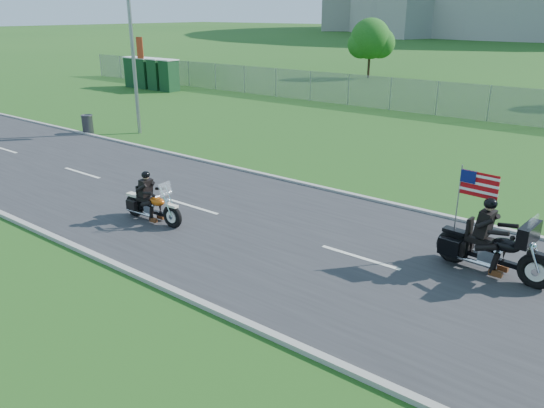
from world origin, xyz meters
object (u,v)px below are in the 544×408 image
Objects in this scene: porta_toilet_a at (169,76)px; trash_can at (88,125)px; streetlight at (134,16)px; porta_toilet_b at (157,75)px; porta_toilet_c at (145,74)px; motorcycle_lead at (152,206)px; motorcycle_follow at (493,250)px; porta_toilet_d at (134,72)px.

porta_toilet_a is 15.07m from trash_can.
streetlight is 4.35× the size of porta_toilet_a.
porta_toilet_a is 1.00× the size of porta_toilet_b.
porta_toilet_c is (-1.40, 0.00, 0.00)m from porta_toilet_b.
streetlight reaches higher than motorcycle_lead.
streetlight is 16.33m from porta_toilet_b.
porta_toilet_b is (-1.40, 0.00, 0.00)m from porta_toilet_a.
porta_toilet_a is at bearing 155.80° from motorcycle_follow.
trash_can is (10.88, -12.70, -0.69)m from porta_toilet_c.
porta_toilet_d is at bearing 180.00° from porta_toilet_a.
motorcycle_lead is at bearing -37.53° from porta_toilet_d.
porta_toilet_c is 0.82× the size of motorcycle_follow.
porta_toilet_c is at bearing 180.00° from porta_toilet_a.
streetlight is 5.85m from trash_can.
motorcycle_lead is 9.29m from motorcycle_follow.
streetlight is 4.36× the size of motorcycle_lead.
porta_toilet_a is 1.00× the size of motorcycle_lead.
streetlight is at bearing -43.35° from porta_toilet_b.
motorcycle_lead is 0.82× the size of motorcycle_follow.
streetlight is 10.76× the size of trash_can.
motorcycle_lead reaches higher than trash_can.
porta_toilet_a is 1.40m from porta_toilet_b.
porta_toilet_b and porta_toilet_d have the same top height.
porta_toilet_c and porta_toilet_d have the same top height.
streetlight is 17.34m from porta_toilet_c.
streetlight is 4.35× the size of porta_toilet_b.
porta_toilet_d is 0.82× the size of motorcycle_follow.
porta_toilet_a is 2.48× the size of trash_can.
porta_toilet_a is at bearing 0.00° from porta_toilet_c.
porta_toilet_c is 16.74m from trash_can.
porta_toilet_c is 29.37m from motorcycle_lead.
porta_toilet_a and porta_toilet_c have the same top height.
motorcycle_lead is (19.96, -18.55, -0.66)m from porta_toilet_a.
streetlight reaches higher than porta_toilet_c.
porta_toilet_a is at bearing 134.56° from motorcycle_lead.
trash_can is (-1.94, -1.92, -5.17)m from streetlight.
porta_toilet_c reaches higher than motorcycle_lead.
porta_toilet_b is 1.40m from porta_toilet_c.
porta_toilet_b is 2.80m from porta_toilet_d.
porta_toilet_b is 15.86m from trash_can.
porta_toilet_a is 1.00× the size of porta_toilet_d.
streetlight is 4.35× the size of porta_toilet_c.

